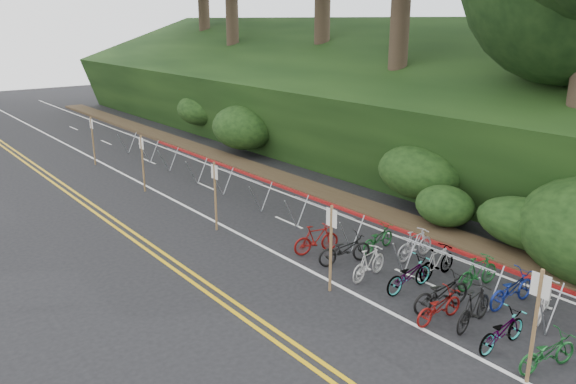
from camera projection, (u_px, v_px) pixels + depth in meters
The scene contains 8 objects.
road_markings at pixel (231, 237), 19.44m from camera, with size 7.47×80.00×0.01m.
red_curb at pixel (307, 195), 23.85m from camera, with size 0.25×28.00×0.10m, color maroon.
embankment at pixel (325, 103), 32.69m from camera, with size 14.30×48.14×9.11m.
bike_racks_rest at pixel (241, 183), 22.77m from camera, with size 1.14×23.00×1.17m.
signpost_near at pixel (536, 320), 11.24m from camera, with size 0.08×0.40×2.56m.
signposts_rest at pixel (175, 174), 21.92m from camera, with size 0.08×18.40×2.50m.
bike_front at pixel (439, 306), 13.90m from camera, with size 1.56×0.54×0.82m, color maroon.
bike_valet at pixel (480, 294), 14.38m from camera, with size 3.17×12.08×1.03m.
Camera 1 is at (-9.05, -5.34, 7.22)m, focal length 35.00 mm.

